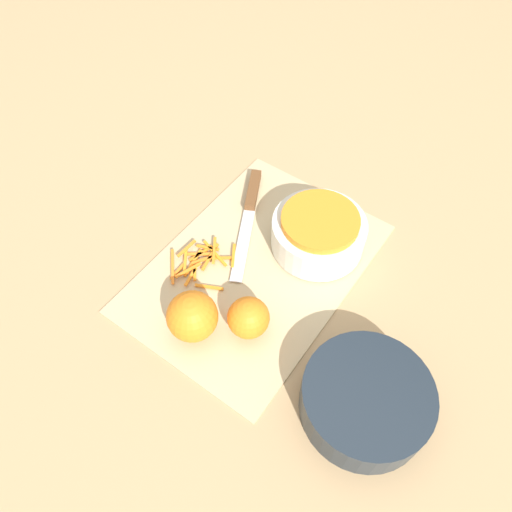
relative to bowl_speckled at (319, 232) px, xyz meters
The scene contains 8 objects.
ground_plane 0.13m from the bowl_speckled, 30.45° to the right, with size 4.00×4.00×0.00m, color tan.
cutting_board 0.13m from the bowl_speckled, 30.45° to the right, with size 0.46×0.32×0.01m.
bowl_speckled is the anchor object (origin of this frame).
bowl_dark 0.31m from the bowl_speckled, 44.43° to the left, with size 0.19×0.19×0.06m.
knife 0.16m from the bowl_speckled, 91.96° to the right, with size 0.24×0.14×0.02m.
orange_left 0.21m from the bowl_speckled, ahead, with size 0.07×0.07×0.07m.
orange_right 0.28m from the bowl_speckled, 14.77° to the right, with size 0.08×0.08×0.08m.
peel_pile 0.22m from the bowl_speckled, 43.36° to the right, with size 0.13×0.13×0.01m.
Camera 1 is at (0.41, 0.30, 0.74)m, focal length 35.00 mm.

